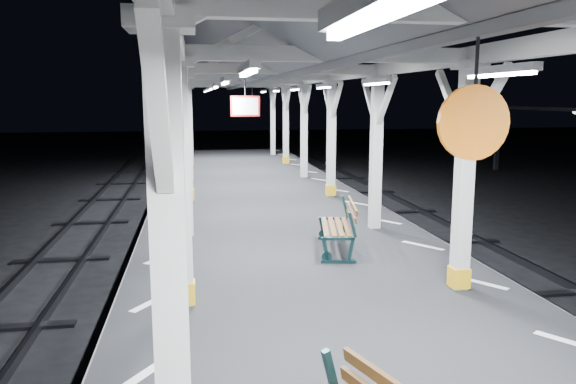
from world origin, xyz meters
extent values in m
cube|color=silver|center=(-2.45, 0.00, 1.00)|extent=(1.00, 48.00, 0.01)
cube|color=silver|center=(2.45, 0.00, 1.00)|extent=(1.00, 48.00, 0.01)
cube|color=silver|center=(-2.00, -2.00, 2.60)|extent=(0.22, 0.22, 3.20)
cube|color=silver|center=(-2.00, -2.00, 4.26)|extent=(0.40, 0.40, 0.12)
cube|color=silver|center=(-2.00, -1.45, 3.75)|extent=(0.10, 0.99, 0.99)
cube|color=silver|center=(-2.00, -2.55, 3.75)|extent=(0.10, 0.99, 0.99)
cube|color=silver|center=(-2.00, 2.00, 2.60)|extent=(0.22, 0.22, 3.20)
cube|color=silver|center=(-2.00, 2.00, 4.26)|extent=(0.40, 0.40, 0.12)
cube|color=gold|center=(-2.00, 2.00, 1.18)|extent=(0.26, 0.26, 0.30)
cube|color=silver|center=(-2.00, 2.55, 3.75)|extent=(0.10, 0.99, 0.99)
cube|color=silver|center=(-2.00, 1.45, 3.75)|extent=(0.10, 0.99, 0.99)
cube|color=silver|center=(-2.00, 6.00, 2.60)|extent=(0.22, 0.22, 3.20)
cube|color=silver|center=(-2.00, 6.00, 4.26)|extent=(0.40, 0.40, 0.12)
cube|color=silver|center=(-2.00, 6.55, 3.75)|extent=(0.10, 0.99, 0.99)
cube|color=silver|center=(-2.00, 5.45, 3.75)|extent=(0.10, 0.99, 0.99)
cube|color=silver|center=(-2.00, 10.00, 2.60)|extent=(0.22, 0.22, 3.20)
cube|color=silver|center=(-2.00, 10.00, 4.26)|extent=(0.40, 0.40, 0.12)
cube|color=gold|center=(-2.00, 10.00, 1.18)|extent=(0.26, 0.26, 0.30)
cube|color=silver|center=(-2.00, 10.55, 3.75)|extent=(0.10, 0.99, 0.99)
cube|color=silver|center=(-2.00, 9.45, 3.75)|extent=(0.10, 0.99, 0.99)
cube|color=silver|center=(-2.00, 14.00, 2.60)|extent=(0.22, 0.22, 3.20)
cube|color=silver|center=(-2.00, 14.00, 4.26)|extent=(0.40, 0.40, 0.12)
cube|color=silver|center=(-2.00, 14.55, 3.75)|extent=(0.10, 0.99, 0.99)
cube|color=silver|center=(-2.00, 13.45, 3.75)|extent=(0.10, 0.99, 0.99)
cube|color=silver|center=(-2.00, 18.00, 2.60)|extent=(0.22, 0.22, 3.20)
cube|color=silver|center=(-2.00, 18.00, 4.26)|extent=(0.40, 0.40, 0.12)
cube|color=gold|center=(-2.00, 18.00, 1.18)|extent=(0.26, 0.26, 0.30)
cube|color=silver|center=(-2.00, 18.55, 3.75)|extent=(0.10, 0.99, 0.99)
cube|color=silver|center=(-2.00, 17.45, 3.75)|extent=(0.10, 0.99, 0.99)
cube|color=silver|center=(-2.00, 22.00, 2.60)|extent=(0.22, 0.22, 3.20)
cube|color=silver|center=(-2.00, 22.00, 4.26)|extent=(0.40, 0.40, 0.12)
cube|color=silver|center=(-2.00, 22.55, 3.75)|extent=(0.10, 0.99, 0.99)
cube|color=silver|center=(-2.00, 21.45, 3.75)|extent=(0.10, 0.99, 0.99)
cube|color=silver|center=(2.00, 2.00, 2.60)|extent=(0.22, 0.22, 3.20)
cube|color=silver|center=(2.00, 2.00, 4.26)|extent=(0.40, 0.40, 0.12)
cube|color=gold|center=(2.00, 2.00, 1.18)|extent=(0.26, 0.26, 0.30)
cube|color=silver|center=(2.00, 2.55, 3.75)|extent=(0.10, 0.99, 0.99)
cube|color=silver|center=(2.00, 1.45, 3.75)|extent=(0.10, 0.99, 0.99)
cube|color=silver|center=(2.00, 6.00, 2.60)|extent=(0.22, 0.22, 3.20)
cube|color=silver|center=(2.00, 6.00, 4.26)|extent=(0.40, 0.40, 0.12)
cube|color=silver|center=(2.00, 6.55, 3.75)|extent=(0.10, 0.99, 0.99)
cube|color=silver|center=(2.00, 5.45, 3.75)|extent=(0.10, 0.99, 0.99)
cube|color=silver|center=(2.00, 10.00, 2.60)|extent=(0.22, 0.22, 3.20)
cube|color=silver|center=(2.00, 10.00, 4.26)|extent=(0.40, 0.40, 0.12)
cube|color=gold|center=(2.00, 10.00, 1.18)|extent=(0.26, 0.26, 0.30)
cube|color=silver|center=(2.00, 10.55, 3.75)|extent=(0.10, 0.99, 0.99)
cube|color=silver|center=(2.00, 9.45, 3.75)|extent=(0.10, 0.99, 0.99)
cube|color=silver|center=(2.00, 14.00, 2.60)|extent=(0.22, 0.22, 3.20)
cube|color=silver|center=(2.00, 14.00, 4.26)|extent=(0.40, 0.40, 0.12)
cube|color=silver|center=(2.00, 14.55, 3.75)|extent=(0.10, 0.99, 0.99)
cube|color=silver|center=(2.00, 13.45, 3.75)|extent=(0.10, 0.99, 0.99)
cube|color=silver|center=(2.00, 18.00, 2.60)|extent=(0.22, 0.22, 3.20)
cube|color=silver|center=(2.00, 18.00, 4.26)|extent=(0.40, 0.40, 0.12)
cube|color=gold|center=(2.00, 18.00, 1.18)|extent=(0.26, 0.26, 0.30)
cube|color=silver|center=(2.00, 18.55, 3.75)|extent=(0.10, 0.99, 0.99)
cube|color=silver|center=(2.00, 17.45, 3.75)|extent=(0.10, 0.99, 0.99)
cube|color=silver|center=(2.00, 22.00, 2.60)|extent=(0.22, 0.22, 3.20)
cube|color=silver|center=(2.00, 22.00, 4.26)|extent=(0.40, 0.40, 0.12)
cube|color=silver|center=(2.00, 22.55, 3.75)|extent=(0.10, 0.99, 0.99)
cube|color=silver|center=(2.00, 21.45, 3.75)|extent=(0.10, 0.99, 0.99)
cube|color=silver|center=(-2.00, 0.00, 4.38)|extent=(0.18, 48.00, 0.24)
cube|color=silver|center=(2.00, 0.00, 4.38)|extent=(0.18, 48.00, 0.24)
cube|color=silver|center=(0.00, -2.00, 4.38)|extent=(4.20, 0.14, 0.20)
cube|color=silver|center=(0.00, 2.00, 4.38)|extent=(4.20, 0.14, 0.20)
cube|color=silver|center=(0.00, 6.00, 4.38)|extent=(4.20, 0.14, 0.20)
cube|color=silver|center=(0.00, 10.00, 4.38)|extent=(4.20, 0.14, 0.20)
cube|color=silver|center=(0.00, 14.00, 4.38)|extent=(4.20, 0.14, 0.20)
cube|color=silver|center=(0.00, 18.00, 4.38)|extent=(4.20, 0.14, 0.20)
cube|color=silver|center=(0.00, 22.00, 4.38)|extent=(4.20, 0.14, 0.20)
cube|color=white|center=(-1.30, -4.00, 4.05)|extent=(0.05, 1.25, 0.05)
cube|color=silver|center=(-1.30, 0.00, 4.10)|extent=(0.10, 1.35, 0.08)
cube|color=white|center=(-1.30, 0.00, 4.05)|extent=(0.05, 1.25, 0.05)
cube|color=silver|center=(-1.30, 4.00, 4.10)|extent=(0.10, 1.35, 0.08)
cube|color=white|center=(-1.30, 4.00, 4.05)|extent=(0.05, 1.25, 0.05)
cube|color=silver|center=(-1.30, 8.00, 4.10)|extent=(0.10, 1.35, 0.08)
cube|color=white|center=(-1.30, 8.00, 4.05)|extent=(0.05, 1.25, 0.05)
cube|color=silver|center=(-1.30, 12.00, 4.10)|extent=(0.10, 1.35, 0.08)
cube|color=white|center=(-1.30, 12.00, 4.05)|extent=(0.05, 1.25, 0.05)
cube|color=silver|center=(-1.30, 16.00, 4.10)|extent=(0.10, 1.35, 0.08)
cube|color=white|center=(-1.30, 16.00, 4.05)|extent=(0.05, 1.25, 0.05)
cube|color=silver|center=(-1.30, 20.00, 4.10)|extent=(0.10, 1.35, 0.08)
cube|color=white|center=(-1.30, 20.00, 4.05)|extent=(0.05, 1.25, 0.05)
cube|color=silver|center=(1.30, 0.00, 4.10)|extent=(0.10, 1.35, 0.08)
cube|color=white|center=(1.30, 0.00, 4.05)|extent=(0.05, 1.25, 0.05)
cube|color=silver|center=(1.30, 4.00, 4.10)|extent=(0.10, 1.35, 0.08)
cube|color=white|center=(1.30, 4.00, 4.05)|extent=(0.05, 1.25, 0.05)
cube|color=silver|center=(1.30, 8.00, 4.10)|extent=(0.10, 1.35, 0.08)
cube|color=white|center=(1.30, 8.00, 4.05)|extent=(0.05, 1.25, 0.05)
cube|color=silver|center=(1.30, 12.00, 4.10)|extent=(0.10, 1.35, 0.08)
cube|color=white|center=(1.30, 12.00, 4.05)|extent=(0.05, 1.25, 0.05)
cube|color=silver|center=(1.30, 16.00, 4.10)|extent=(0.10, 1.35, 0.08)
cube|color=white|center=(1.30, 16.00, 4.05)|extent=(0.05, 1.25, 0.05)
cube|color=silver|center=(1.30, 20.00, 4.10)|extent=(0.10, 1.35, 0.08)
cube|color=white|center=(1.30, 20.00, 4.05)|extent=(0.05, 1.25, 0.05)
cylinder|color=black|center=(0.00, -2.00, 4.05)|extent=(0.02, 0.02, 0.30)
cylinder|color=#D7620B|center=(0.00, -2.00, 3.65)|extent=(0.50, 0.04, 0.50)
cylinder|color=black|center=(-0.95, 4.23, 4.02)|extent=(0.02, 0.02, 0.36)
cube|color=red|center=(-0.95, 4.23, 3.67)|extent=(0.50, 0.03, 0.35)
cube|color=white|center=(-0.95, 4.23, 3.67)|extent=(0.44, 0.04, 0.29)
cylinder|color=black|center=(0.49, 17.01, 4.02)|extent=(0.02, 0.02, 0.36)
cube|color=red|center=(0.49, 17.01, 3.67)|extent=(0.50, 0.03, 0.35)
cube|color=white|center=(0.49, 17.01, 3.67)|extent=(0.44, 0.05, 0.29)
cube|color=black|center=(14.00, 22.00, 1.65)|extent=(0.20, 0.20, 3.30)
sphere|color=silver|center=(14.00, 16.00, 3.22)|extent=(0.20, 0.20, 0.20)
sphere|color=silver|center=(14.00, 22.00, 3.22)|extent=(0.20, 0.20, 0.20)
cube|color=#112A2C|center=(-0.85, -1.68, 1.74)|extent=(0.19, 0.11, 0.48)
cube|color=#112A2C|center=(0.56, 3.54, 1.03)|extent=(0.61, 0.17, 0.06)
cube|color=#112A2C|center=(0.34, 3.58, 1.23)|extent=(0.16, 0.08, 0.47)
cube|color=#112A2C|center=(0.76, 3.50, 1.23)|extent=(0.15, 0.08, 0.47)
cube|color=#112A2C|center=(0.78, 3.50, 1.68)|extent=(0.17, 0.08, 0.44)
cube|color=#112A2C|center=(0.87, 5.14, 1.03)|extent=(0.61, 0.17, 0.06)
cube|color=#112A2C|center=(0.65, 5.18, 1.23)|extent=(0.16, 0.08, 0.47)
cube|color=#112A2C|center=(1.07, 5.10, 1.23)|extent=(0.15, 0.08, 0.47)
cube|color=#112A2C|center=(1.09, 5.09, 1.68)|extent=(0.17, 0.08, 0.44)
cube|color=#5B3915|center=(0.52, 4.38, 1.46)|extent=(0.38, 1.53, 0.04)
cube|color=#5B3915|center=(0.65, 4.35, 1.46)|extent=(0.38, 1.53, 0.04)
cube|color=#5B3915|center=(0.77, 4.33, 1.46)|extent=(0.38, 1.53, 0.04)
cube|color=#5B3915|center=(0.90, 4.30, 1.46)|extent=(0.38, 1.53, 0.04)
cube|color=#5B3915|center=(0.97, 4.29, 1.60)|extent=(0.34, 1.52, 0.10)
cube|color=#5B3915|center=(0.99, 4.29, 1.73)|extent=(0.34, 1.52, 0.10)
cube|color=#5B3915|center=(1.01, 4.28, 1.86)|extent=(0.34, 1.52, 0.10)
camera|label=1|loc=(-1.82, -5.47, 3.82)|focal=35.00mm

